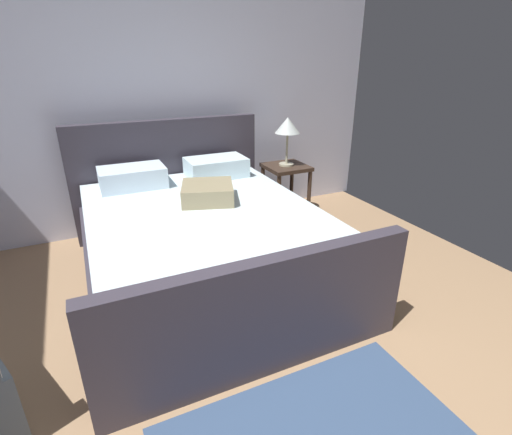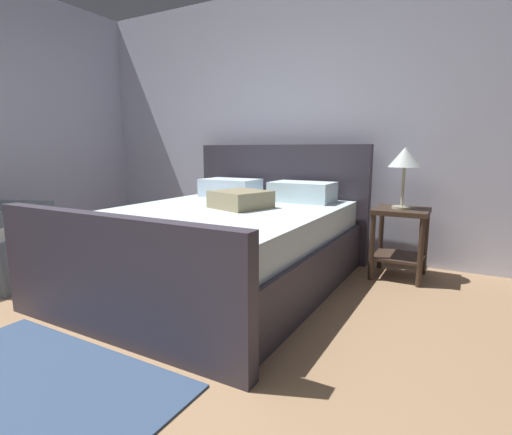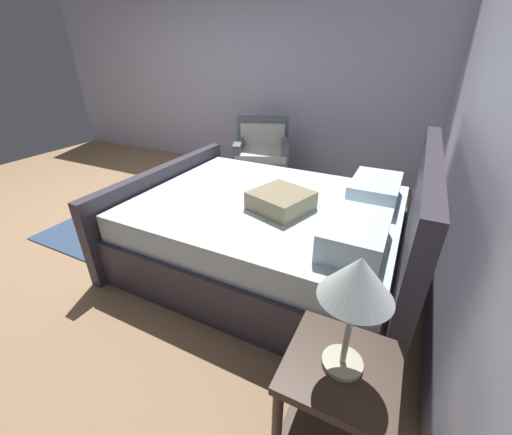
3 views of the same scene
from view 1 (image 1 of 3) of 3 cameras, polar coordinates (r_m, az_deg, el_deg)
wall_back at (r=4.06m, az=-15.17°, el=17.56°), size 4.94×0.12×2.72m
bed at (r=3.09m, az=-8.12°, el=-3.16°), size 1.88×2.31×1.14m
nightstand_right at (r=4.25m, az=4.48°, el=5.26°), size 0.44×0.44×0.60m
table_lamp_right at (r=4.11m, az=4.75°, el=13.33°), size 0.26×0.26×0.51m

